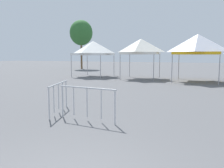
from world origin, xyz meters
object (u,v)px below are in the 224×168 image
canopy_tent_behind_center (141,47)px  canopy_tent_far_left (198,44)px  tree_behind_tents_center (81,33)px  crowd_barrier_near_person (58,92)px  canopy_tent_far_right (93,48)px  crowd_barrier_by_lift (87,97)px

canopy_tent_behind_center → canopy_tent_far_left: size_ratio=0.95×
tree_behind_tents_center → crowd_barrier_near_person: tree_behind_tents_center is taller
canopy_tent_far_right → canopy_tent_behind_center: canopy_tent_behind_center is taller
tree_behind_tents_center → crowd_barrier_by_lift: (15.36, -25.67, -4.71)m
canopy_tent_far_left → crowd_barrier_near_person: bearing=-106.1°
crowd_barrier_by_lift → crowd_barrier_near_person: size_ratio=1.04×
canopy_tent_far_left → tree_behind_tents_center: (-17.65, 11.96, 2.53)m
canopy_tent_far_left → crowd_barrier_near_person: canopy_tent_far_left is taller
canopy_tent_far_right → canopy_tent_far_left: bearing=-5.0°
canopy_tent_far_left → crowd_barrier_near_person: 13.86m
canopy_tent_far_right → crowd_barrier_near_person: bearing=-66.9°
canopy_tent_behind_center → crowd_barrier_by_lift: bearing=-80.0°
crowd_barrier_by_lift → canopy_tent_far_left: bearing=80.5°
crowd_barrier_near_person → tree_behind_tents_center: bearing=118.9°
tree_behind_tents_center → crowd_barrier_by_lift: bearing=-59.1°
canopy_tent_far_right → crowd_barrier_near_person: 15.35m
canopy_tent_far_left → crowd_barrier_by_lift: size_ratio=1.78×
canopy_tent_far_right → crowd_barrier_by_lift: 16.49m
canopy_tent_far_left → crowd_barrier_by_lift: 14.08m
crowd_barrier_by_lift → tree_behind_tents_center: bearing=120.9°
canopy_tent_far_right → tree_behind_tents_center: bearing=125.4°
canopy_tent_behind_center → crowd_barrier_near_person: canopy_tent_behind_center is taller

